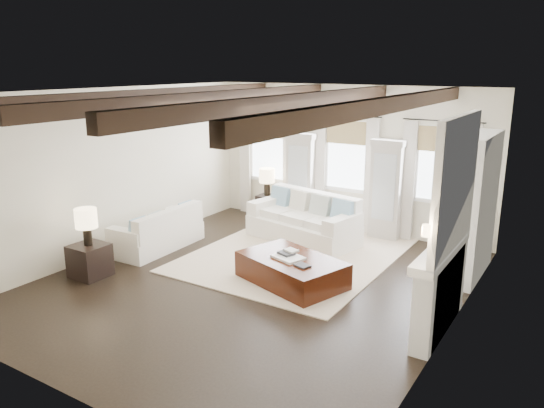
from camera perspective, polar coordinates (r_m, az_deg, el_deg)
The scene contains 16 objects.
ground at distance 9.16m, azimuth -2.04°, elevation -8.45°, with size 7.50×7.50×0.00m, color black.
room_shell at distance 8.97m, azimuth 5.04°, elevation 3.66°, with size 6.54×7.54×3.22m.
area_rug at distance 10.44m, azimuth 2.55°, elevation -5.42°, with size 3.56×4.36×0.02m, color beige.
sofa_back at distance 11.18m, azimuth 3.57°, elevation -1.93°, with size 2.51×1.50×1.01m.
sofa_left at distance 10.92m, azimuth -12.03°, elevation -3.01°, with size 0.95×1.99×0.84m.
ottoman at distance 9.05m, azimuth 2.13°, elevation -7.16°, with size 1.76×1.10×0.46m, color black.
tray at distance 8.93m, azimuth 1.75°, elevation -5.75°, with size 0.50×0.38×0.04m, color white.
book_lower at distance 9.00m, azimuth 1.53°, elevation -5.31°, with size 0.26×0.20×0.04m, color #262628.
book_upper at distance 9.03m, azimuth 2.07°, elevation -5.00°, with size 0.22×0.17×0.03m, color beige.
book_loose at distance 8.60m, azimuth 3.28°, elevation -6.64°, with size 0.24×0.18×0.03m, color #262628.
side_table_front at distance 9.85m, azimuth -19.00°, elevation -5.77°, with size 0.58×0.58×0.58m, color black.
lamp_front at distance 9.63m, azimuth -19.36°, elevation -1.68°, with size 0.38×0.38×0.65m.
side_table_back at distance 12.60m, azimuth -0.54°, elevation -0.41°, with size 0.41×0.41×0.62m, color black.
lamp_back at distance 12.43m, azimuth -0.55°, elevation 2.91°, with size 0.37×0.37×0.64m.
candlestick_near at distance 7.79m, azimuth 15.68°, elevation -10.50°, with size 0.18×0.18×0.86m.
candlestick_far at distance 8.17m, azimuth 16.57°, elevation -9.31°, with size 0.18×0.18×0.88m.
Camera 1 is at (4.75, -6.95, 3.61)m, focal length 35.00 mm.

